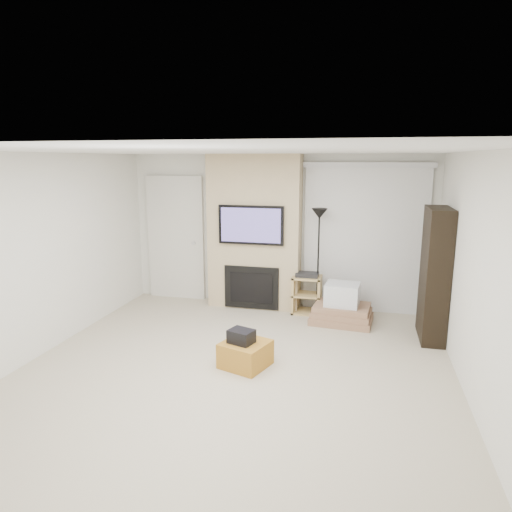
% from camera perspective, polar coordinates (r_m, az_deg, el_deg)
% --- Properties ---
extents(floor, '(5.00, 5.50, 0.00)m').
position_cam_1_polar(floor, '(5.37, -3.10, -14.76)').
color(floor, '#C3B69C').
rests_on(floor, ground).
extents(ceiling, '(5.00, 5.50, 0.00)m').
position_cam_1_polar(ceiling, '(4.80, -3.44, 12.97)').
color(ceiling, white).
rests_on(ceiling, wall_back).
extents(wall_back, '(5.00, 0.00, 2.50)m').
position_cam_1_polar(wall_back, '(7.56, 2.75, 3.13)').
color(wall_back, white).
rests_on(wall_back, ground).
extents(wall_front, '(5.00, 0.00, 2.50)m').
position_cam_1_polar(wall_front, '(2.59, -21.79, -15.80)').
color(wall_front, white).
rests_on(wall_front, ground).
extents(wall_left, '(0.00, 5.50, 2.50)m').
position_cam_1_polar(wall_left, '(6.13, -26.25, -0.22)').
color(wall_left, white).
rests_on(wall_left, ground).
extents(wall_right, '(0.00, 5.50, 2.50)m').
position_cam_1_polar(wall_right, '(4.86, 26.28, -3.16)').
color(wall_right, white).
rests_on(wall_right, ground).
extents(hvac_vent, '(0.35, 0.18, 0.01)m').
position_cam_1_polar(hvac_vent, '(5.48, 3.17, 12.83)').
color(hvac_vent, silver).
rests_on(hvac_vent, ceiling).
extents(ottoman, '(0.64, 0.64, 0.30)m').
position_cam_1_polar(ottoman, '(5.54, -1.33, -12.15)').
color(ottoman, '#AD7424').
rests_on(ottoman, floor).
extents(black_bag, '(0.34, 0.30, 0.16)m').
position_cam_1_polar(black_bag, '(5.44, -1.85, -10.01)').
color(black_bag, black).
rests_on(black_bag, ottoman).
extents(fireplace_wall, '(1.50, 0.47, 2.50)m').
position_cam_1_polar(fireplace_wall, '(7.43, -0.21, 2.88)').
color(fireplace_wall, tan).
rests_on(fireplace_wall, floor).
extents(entry_door, '(1.02, 0.11, 2.14)m').
position_cam_1_polar(entry_door, '(8.09, -9.95, 2.14)').
color(entry_door, silver).
rests_on(entry_door, floor).
extents(vertical_blinds, '(1.98, 0.10, 2.37)m').
position_cam_1_polar(vertical_blinds, '(7.38, 13.43, 2.77)').
color(vertical_blinds, silver).
rests_on(vertical_blinds, floor).
extents(floor_lamp, '(0.25, 0.25, 1.68)m').
position_cam_1_polar(floor_lamp, '(7.11, 7.88, 3.06)').
color(floor_lamp, black).
rests_on(floor_lamp, floor).
extents(av_stand, '(0.45, 0.38, 0.66)m').
position_cam_1_polar(av_stand, '(7.33, 6.37, -4.47)').
color(av_stand, tan).
rests_on(av_stand, floor).
extents(box_stack, '(0.95, 0.76, 0.60)m').
position_cam_1_polar(box_stack, '(7.03, 10.68, -6.35)').
color(box_stack, '#9C7255').
rests_on(box_stack, floor).
extents(bookshelf, '(0.30, 0.80, 1.80)m').
position_cam_1_polar(bookshelf, '(6.57, 21.43, -2.18)').
color(bookshelf, black).
rests_on(bookshelf, floor).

